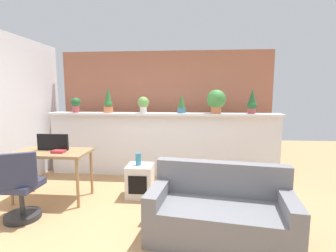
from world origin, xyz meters
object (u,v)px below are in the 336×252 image
object	(u,v)px
desk	(52,157)
vase_on_shelf	(138,159)
potted_plant_3	(182,104)
potted_plant_0	(76,104)
office_chair	(20,192)
book_on_desk	(59,152)
couch	(220,213)
tv_monitor	(53,142)
potted_plant_4	(216,100)
potted_plant_5	(252,102)
potted_plant_1	(108,102)
side_cube_shelf	(140,181)
potted_plant_2	(143,104)

from	to	relation	value
desk	vase_on_shelf	size ratio (longest dim) A/B	5.73
potted_plant_3	desk	xyz separation A→B (m)	(-1.91, -1.23, -0.75)
potted_plant_0	office_chair	xyz separation A→B (m)	(0.11, -1.88, -1.02)
book_on_desk	couch	world-z (taller)	couch
tv_monitor	office_chair	world-z (taller)	tv_monitor
potted_plant_4	office_chair	bearing A→B (deg)	-144.45
potted_plant_5	couch	distance (m)	2.48
potted_plant_3	potted_plant_0	bearing A→B (deg)	-179.42
potted_plant_1	potted_plant_3	world-z (taller)	potted_plant_1
couch	side_cube_shelf	bearing A→B (deg)	137.03
potted_plant_1	potted_plant_4	distance (m)	2.08
potted_plant_2	book_on_desk	bearing A→B (deg)	-128.31
potted_plant_3	side_cube_shelf	xyz separation A→B (m)	(-0.61, -1.01, -1.16)
potted_plant_2	tv_monitor	world-z (taller)	potted_plant_2
office_chair	potted_plant_5	bearing A→B (deg)	30.16
potted_plant_0	potted_plant_4	xyz separation A→B (m)	(2.72, -0.02, 0.08)
potted_plant_5	tv_monitor	distance (m)	3.48
potted_plant_2	desk	world-z (taller)	potted_plant_2
side_cube_shelf	vase_on_shelf	bearing A→B (deg)	170.65
potted_plant_5	side_cube_shelf	size ratio (longest dim) A/B	0.91
potted_plant_2	desk	size ratio (longest dim) A/B	0.28
potted_plant_0	side_cube_shelf	bearing A→B (deg)	-34.13
potted_plant_4	desk	size ratio (longest dim) A/B	0.40
desk	book_on_desk	distance (m)	0.20
potted_plant_5	office_chair	distance (m)	3.92
potted_plant_0	vase_on_shelf	size ratio (longest dim) A/B	1.52
office_chair	potted_plant_1	bearing A→B (deg)	74.56
desk	couch	world-z (taller)	couch
potted_plant_4	side_cube_shelf	distance (m)	2.01
potted_plant_2	couch	world-z (taller)	potted_plant_2
potted_plant_1	desk	bearing A→B (deg)	-110.91
potted_plant_0	potted_plant_3	world-z (taller)	potted_plant_3
couch	desk	bearing A→B (deg)	161.34
potted_plant_5	potted_plant_0	bearing A→B (deg)	-179.79
potted_plant_2	potted_plant_5	world-z (taller)	potted_plant_5
potted_plant_0	vase_on_shelf	xyz separation A→B (m)	(1.43, -0.98, -0.81)
side_cube_shelf	vase_on_shelf	world-z (taller)	vase_on_shelf
office_chair	vase_on_shelf	distance (m)	1.62
potted_plant_5	couch	world-z (taller)	potted_plant_5
potted_plant_5	vase_on_shelf	distance (m)	2.34
potted_plant_1	book_on_desk	xyz separation A→B (m)	(-0.32, -1.34, -0.69)
potted_plant_2	potted_plant_3	xyz separation A→B (m)	(0.73, 0.02, -0.01)
potted_plant_1	tv_monitor	world-z (taller)	potted_plant_1
potted_plant_2	tv_monitor	distance (m)	1.74
desk	office_chair	xyz separation A→B (m)	(-0.05, -0.67, -0.28)
potted_plant_3	desk	bearing A→B (deg)	-147.15
potted_plant_4	potted_plant_5	size ratio (longest dim) A/B	0.97
desk	couch	distance (m)	2.57
potted_plant_2	potted_plant_5	xyz separation A→B (m)	(2.03, 0.01, 0.03)
potted_plant_0	potted_plant_2	size ratio (longest dim) A/B	0.93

